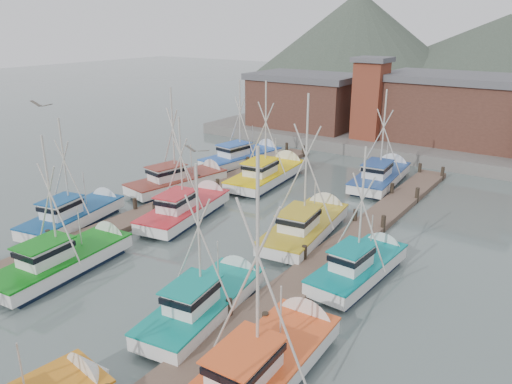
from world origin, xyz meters
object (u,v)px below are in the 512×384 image
Objects in this scene: boat_12 at (270,174)px; lookout_tower at (370,98)px; boat_4 at (70,258)px; boat_8 at (189,208)px.

lookout_tower is at bearing 76.17° from boat_12.
lookout_tower reaches higher than boat_12.
boat_12 is (-2.32, -15.87, -4.87)m from lookout_tower.
lookout_tower is 36.40m from boat_4.
boat_4 is 0.97× the size of boat_8.
lookout_tower is 0.95× the size of boat_4.
lookout_tower reaches higher than boat_8.
boat_8 is (-2.44, -26.21, -4.87)m from lookout_tower.
boat_8 is at bearing 84.06° from boat_4.
lookout_tower is at bearing 80.73° from boat_4.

